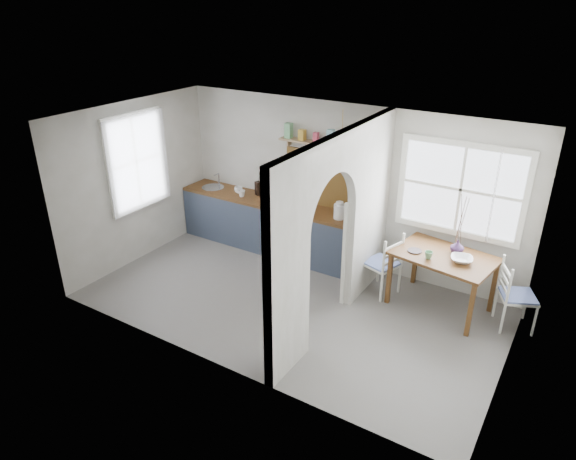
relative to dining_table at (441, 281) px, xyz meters
The scene contains 26 objects.
floor 2.14m from the dining_table, 150.51° to the right, with size 5.80×3.20×0.01m, color slate.
ceiling 3.04m from the dining_table, 150.51° to the right, with size 5.80×3.20×0.01m, color silver.
walls 2.28m from the dining_table, 150.51° to the right, with size 5.81×3.21×2.60m.
partition 1.82m from the dining_table, 139.15° to the right, with size 0.12×3.20×2.60m.
kitchen_window 4.97m from the dining_table, 167.58° to the right, with size 0.10×1.16×1.50m, color white, non-canonical shape.
nook_window 1.30m from the dining_table, 93.36° to the left, with size 1.76×0.10×1.30m, color white, non-canonical shape.
counter 2.98m from the dining_table, behind, with size 3.50×0.60×0.90m.
sink 4.30m from the dining_table, behind, with size 0.40×0.40×0.02m, color #B3B8C4.
backsplash 2.31m from the dining_table, 165.15° to the left, with size 1.65×0.03×0.90m, color brown.
shelf 2.62m from the dining_table, 167.41° to the left, with size 1.75×0.20×0.21m.
pendant_lamp 2.24m from the dining_table, behind, with size 0.26×0.26×0.16m, color beige.
utensil_rail 1.61m from the dining_table, behind, with size 0.02×0.02×0.50m, color #B3B8C4.
dining_table is the anchor object (origin of this frame).
chair_left 0.88m from the dining_table, behind, with size 0.44×0.44×0.97m, color white, non-canonical shape.
chair_right 0.99m from the dining_table, ahead, with size 0.44×0.44×0.96m, color white, non-canonical shape.
kettle 1.84m from the dining_table, behind, with size 0.23×0.18×0.27m, color white, non-canonical shape.
mug_a 3.59m from the dining_table, behind, with size 0.12×0.12×0.11m, color white.
mug_b 3.76m from the dining_table, behind, with size 0.14×0.14×0.11m, color white.
knife_block 3.42m from the dining_table, behind, with size 0.11×0.15×0.23m, color black.
jar 3.00m from the dining_table, behind, with size 0.10×0.10×0.16m, color #957B4D.
towel_magenta 1.26m from the dining_table, behind, with size 0.02×0.03×0.54m, color #C62A5A.
towel_orange 1.27m from the dining_table, behind, with size 0.02×0.03×0.49m, color orange.
bowl 0.51m from the dining_table, 15.13° to the right, with size 0.29×0.29×0.07m, color white.
table_cup 0.53m from the dining_table, 127.91° to the right, with size 0.11×0.11×0.10m, color #69A472.
plate 0.58m from the dining_table, 165.17° to the right, with size 0.20×0.20×0.02m, color black.
vase 0.54m from the dining_table, 52.63° to the left, with size 0.18×0.18×0.19m, color #3E244C.
Camera 1 is at (3.28, -5.35, 4.06)m, focal length 32.00 mm.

